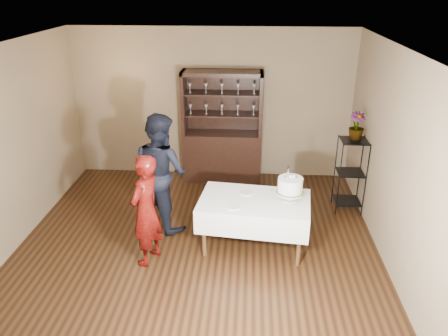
{
  "coord_description": "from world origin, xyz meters",
  "views": [
    {
      "loc": [
        0.7,
        -5.14,
        3.46
      ],
      "look_at": [
        0.37,
        0.1,
        1.15
      ],
      "focal_mm": 35.0,
      "sensor_mm": 36.0,
      "label": 1
    }
  ],
  "objects": [
    {
      "name": "ceiling",
      "position": [
        0.0,
        0.0,
        2.7
      ],
      "size": [
        5.0,
        5.0,
        0.0
      ],
      "primitive_type": "plane",
      "rotation": [
        3.14,
        0.0,
        0.0
      ],
      "color": "white",
      "rests_on": "back_wall"
    },
    {
      "name": "wall_right",
      "position": [
        2.5,
        0.0,
        1.35
      ],
      "size": [
        0.02,
        5.0,
        2.7
      ],
      "primitive_type": "cube",
      "color": "brown",
      "rests_on": "floor"
    },
    {
      "name": "floor",
      "position": [
        0.0,
        0.0,
        0.0
      ],
      "size": [
        5.0,
        5.0,
        0.0
      ],
      "primitive_type": "plane",
      "color": "black",
      "rests_on": "ground"
    },
    {
      "name": "woman",
      "position": [
        -0.6,
        -0.37,
        0.75
      ],
      "size": [
        0.52,
        0.64,
        1.5
      ],
      "primitive_type": "imported",
      "rotation": [
        0.0,
        0.0,
        -1.91
      ],
      "color": "#360704",
      "rests_on": "floor"
    },
    {
      "name": "plant_etagere",
      "position": [
        2.28,
        1.2,
        0.65
      ],
      "size": [
        0.42,
        0.42,
        1.2
      ],
      "color": "black",
      "rests_on": "floor"
    },
    {
      "name": "back_wall",
      "position": [
        0.0,
        2.5,
        1.35
      ],
      "size": [
        5.0,
        0.02,
        2.7
      ],
      "primitive_type": "cube",
      "color": "brown",
      "rests_on": "floor"
    },
    {
      "name": "cake",
      "position": [
        1.24,
        0.06,
        0.93
      ],
      "size": [
        0.38,
        0.38,
        0.51
      ],
      "rotation": [
        0.0,
        0.0,
        -0.17
      ],
      "color": "silver",
      "rests_on": "cake_table"
    },
    {
      "name": "wall_left",
      "position": [
        -2.5,
        0.0,
        1.35
      ],
      "size": [
        0.02,
        5.0,
        2.7
      ],
      "primitive_type": "cube",
      "color": "brown",
      "rests_on": "floor"
    },
    {
      "name": "plate_far",
      "position": [
        0.66,
        0.22,
        0.74
      ],
      "size": [
        0.25,
        0.25,
        0.01
      ],
      "primitive_type": "cylinder",
      "rotation": [
        0.0,
        0.0,
        -0.43
      ],
      "color": "silver",
      "rests_on": "cake_table"
    },
    {
      "name": "china_hutch",
      "position": [
        0.2,
        2.25,
        0.66
      ],
      "size": [
        1.4,
        0.48,
        2.0
      ],
      "color": "black",
      "rests_on": "floor"
    },
    {
      "name": "cake_table",
      "position": [
        0.78,
        0.04,
        0.56
      ],
      "size": [
        1.56,
        1.06,
        0.73
      ],
      "rotation": [
        0.0,
        0.0,
        -0.11
      ],
      "color": "silver",
      "rests_on": "floor"
    },
    {
      "name": "man",
      "position": [
        -0.58,
        0.55,
        0.87
      ],
      "size": [
        1.08,
        1.05,
        1.75
      ],
      "primitive_type": "imported",
      "rotation": [
        0.0,
        0.0,
        2.46
      ],
      "color": "black",
      "rests_on": "floor"
    },
    {
      "name": "potted_plant",
      "position": [
        2.3,
        1.25,
        1.4
      ],
      "size": [
        0.28,
        0.28,
        0.42
      ],
      "primitive_type": "imported",
      "rotation": [
        0.0,
        0.0,
        0.21
      ],
      "color": "#4B7337",
      "rests_on": "plant_etagere"
    },
    {
      "name": "plate_near",
      "position": [
        0.51,
        -0.19,
        0.74
      ],
      "size": [
        0.23,
        0.23,
        0.01
      ],
      "primitive_type": "cylinder",
      "rotation": [
        0.0,
        0.0,
        -0.29
      ],
      "color": "silver",
      "rests_on": "cake_table"
    }
  ]
}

